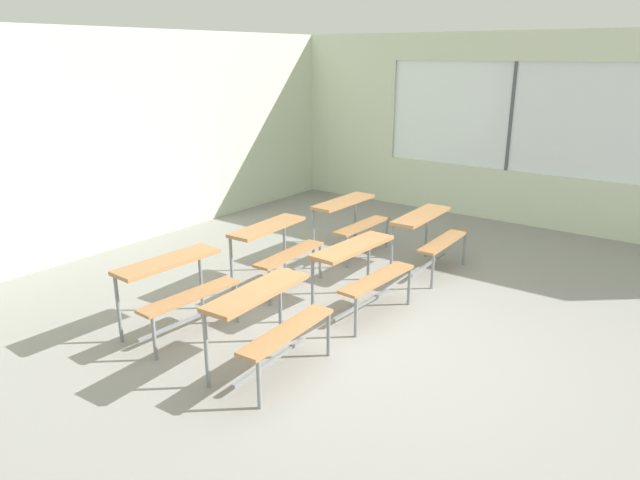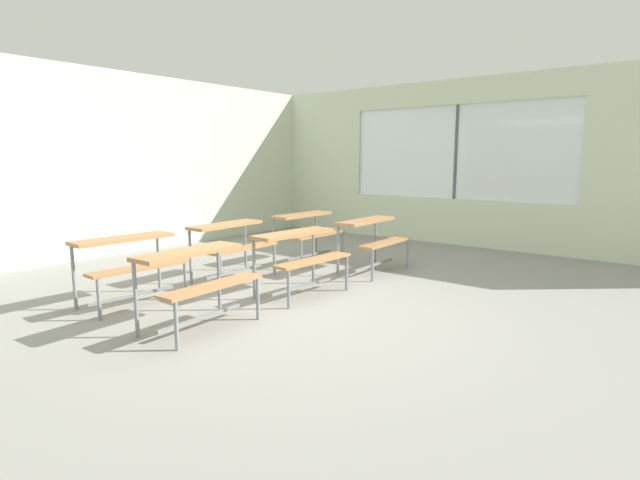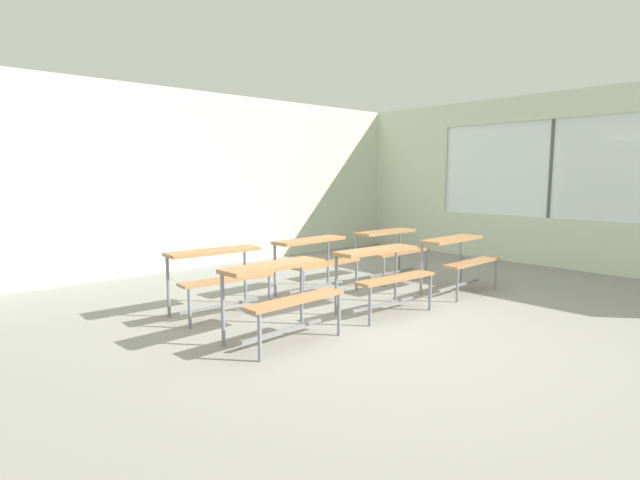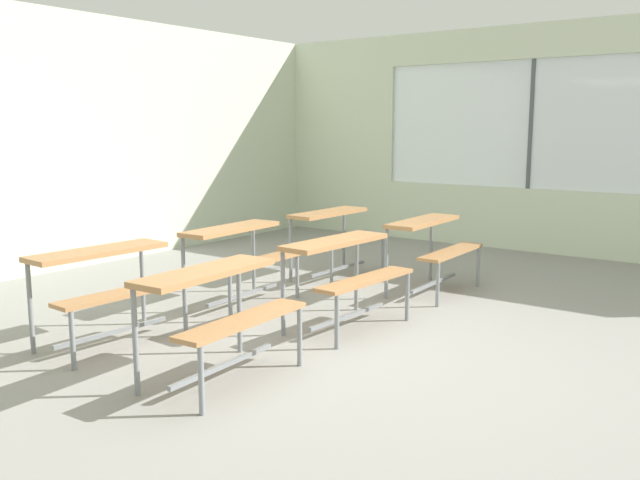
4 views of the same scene
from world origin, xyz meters
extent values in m
cube|color=gray|center=(0.00, 0.00, -0.03)|extent=(10.00, 9.00, 0.05)
cube|color=beige|center=(0.00, 4.50, 1.50)|extent=(10.00, 0.12, 3.00)
cube|color=beige|center=(5.00, 0.00, 0.42)|extent=(0.12, 9.00, 0.85)
cube|color=beige|center=(5.00, 0.00, 2.77)|extent=(0.12, 9.00, 0.45)
cube|color=beige|center=(5.00, 3.55, 1.70)|extent=(0.12, 1.90, 1.70)
cube|color=white|center=(5.00, 0.50, 1.70)|extent=(0.02, 4.20, 1.70)
cube|color=#4C5156|center=(5.00, 0.50, 1.70)|extent=(0.06, 0.05, 1.70)
cube|color=#A87547|center=(-0.95, 0.56, 0.72)|extent=(1.12, 0.38, 0.04)
cube|color=#A87547|center=(-0.93, 0.24, 0.44)|extent=(1.11, 0.28, 0.03)
cylinder|color=gray|center=(-1.45, 0.67, 0.36)|extent=(0.04, 0.04, 0.72)
cylinder|color=gray|center=(-0.45, 0.72, 0.36)|extent=(0.04, 0.04, 0.72)
cylinder|color=gray|center=(-1.42, 0.12, 0.22)|extent=(0.04, 0.04, 0.44)
cylinder|color=gray|center=(-0.42, 0.17, 0.22)|extent=(0.04, 0.04, 0.44)
cube|color=gray|center=(-0.94, 0.42, 0.10)|extent=(1.00, 0.08, 0.03)
cube|color=#A87547|center=(0.56, 0.56, 0.72)|extent=(1.11, 0.38, 0.04)
cube|color=#A87547|center=(0.54, 0.24, 0.44)|extent=(1.11, 0.28, 0.03)
cylinder|color=gray|center=(0.06, 0.72, 0.36)|extent=(0.04, 0.04, 0.72)
cylinder|color=gray|center=(1.06, 0.67, 0.36)|extent=(0.04, 0.04, 0.72)
cylinder|color=gray|center=(0.04, 0.17, 0.22)|extent=(0.04, 0.04, 0.44)
cylinder|color=gray|center=(1.03, 0.12, 0.22)|extent=(0.04, 0.04, 0.44)
cube|color=gray|center=(0.55, 0.42, 0.10)|extent=(1.00, 0.08, 0.03)
cube|color=#A87547|center=(2.10, 0.55, 0.72)|extent=(1.11, 0.35, 0.04)
cube|color=#A87547|center=(2.11, 0.23, 0.44)|extent=(1.11, 0.25, 0.03)
cylinder|color=gray|center=(1.59, 0.67, 0.36)|extent=(0.04, 0.04, 0.72)
cylinder|color=gray|center=(2.59, 0.70, 0.36)|extent=(0.04, 0.04, 0.72)
cylinder|color=gray|center=(1.61, 0.12, 0.22)|extent=(0.04, 0.04, 0.44)
cylinder|color=gray|center=(2.61, 0.15, 0.22)|extent=(0.04, 0.04, 0.44)
cube|color=gray|center=(2.10, 0.41, 0.10)|extent=(1.00, 0.06, 0.03)
cube|color=#A87547|center=(-0.90, 1.78, 0.72)|extent=(1.11, 0.37, 0.04)
cube|color=#A87547|center=(-0.92, 1.46, 0.44)|extent=(1.11, 0.27, 0.03)
cylinder|color=gray|center=(-1.40, 1.94, 0.36)|extent=(0.04, 0.04, 0.72)
cylinder|color=gray|center=(-0.40, 1.89, 0.36)|extent=(0.04, 0.04, 0.72)
cylinder|color=gray|center=(-1.42, 1.39, 0.22)|extent=(0.04, 0.04, 0.44)
cylinder|color=gray|center=(-0.42, 1.34, 0.22)|extent=(0.04, 0.04, 0.44)
cube|color=gray|center=(-0.91, 1.64, 0.10)|extent=(1.00, 0.08, 0.03)
cube|color=#A87547|center=(0.57, 1.78, 0.72)|extent=(1.11, 0.37, 0.04)
cube|color=#A87547|center=(0.59, 1.46, 0.44)|extent=(1.11, 0.27, 0.03)
cylinder|color=gray|center=(0.07, 1.89, 0.36)|extent=(0.04, 0.04, 0.72)
cylinder|color=gray|center=(1.07, 1.94, 0.36)|extent=(0.04, 0.04, 0.72)
cylinder|color=gray|center=(0.10, 1.34, 0.22)|extent=(0.04, 0.04, 0.44)
cylinder|color=gray|center=(1.09, 1.39, 0.22)|extent=(0.04, 0.04, 0.44)
cube|color=gray|center=(0.58, 1.64, 0.10)|extent=(1.00, 0.08, 0.03)
cube|color=#A87547|center=(2.10, 1.73, 0.72)|extent=(1.10, 0.33, 0.04)
cube|color=#A87547|center=(2.09, 1.41, 0.44)|extent=(1.10, 0.23, 0.03)
cylinder|color=gray|center=(1.60, 1.88, 0.36)|extent=(0.04, 0.04, 0.72)
cylinder|color=gray|center=(2.60, 1.87, 0.36)|extent=(0.04, 0.04, 0.72)
cylinder|color=gray|center=(1.59, 1.33, 0.22)|extent=(0.04, 0.04, 0.44)
cylinder|color=gray|center=(2.59, 1.32, 0.22)|extent=(0.04, 0.04, 0.44)
cube|color=gray|center=(2.10, 1.59, 0.10)|extent=(1.00, 0.05, 0.03)
camera|label=1|loc=(-4.29, -2.59, 2.66)|focal=32.38mm
camera|label=2|loc=(-3.80, -3.30, 1.60)|focal=28.00mm
camera|label=3|loc=(-3.80, -3.30, 1.60)|focal=28.00mm
camera|label=4|loc=(-4.07, -2.69, 1.68)|focal=38.35mm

